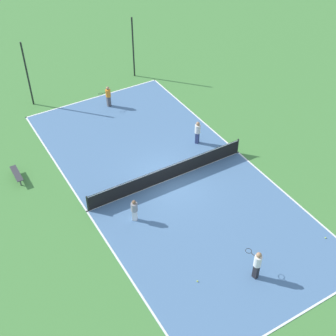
{
  "coord_description": "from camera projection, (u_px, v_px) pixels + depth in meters",
  "views": [
    {
      "loc": [
        -10.41,
        -17.54,
        17.91
      ],
      "look_at": [
        0.0,
        0.0,
        0.9
      ],
      "focal_mm": 50.0,
      "sensor_mm": 36.0,
      "label": 1
    }
  ],
  "objects": [
    {
      "name": "ground_plane",
      "position": [
        168.0,
        180.0,
        27.14
      ],
      "size": [
        80.0,
        80.0,
        0.0
      ],
      "primitive_type": "plane",
      "color": "#47843D"
    },
    {
      "name": "court_surface",
      "position": [
        168.0,
        180.0,
        27.13
      ],
      "size": [
        10.26,
        21.24,
        0.02
      ],
      "color": "#4C729E",
      "rests_on": "ground_plane"
    },
    {
      "name": "tennis_net",
      "position": [
        168.0,
        173.0,
        26.78
      ],
      "size": [
        10.06,
        0.1,
        1.04
      ],
      "color": "black",
      "rests_on": "court_surface"
    },
    {
      "name": "bench",
      "position": [
        17.0,
        174.0,
        26.95
      ],
      "size": [
        0.36,
        1.57,
        0.45
      ],
      "rotation": [
        0.0,
        0.0,
        1.57
      ],
      "color": "#333338",
      "rests_on": "ground_plane"
    },
    {
      "name": "player_baseline_gray",
      "position": [
        134.0,
        209.0,
        24.17
      ],
      "size": [
        0.51,
        0.51,
        1.38
      ],
      "rotation": [
        0.0,
        0.0,
        5.59
      ],
      "color": "white",
      "rests_on": "court_surface"
    },
    {
      "name": "player_center_orange",
      "position": [
        108.0,
        95.0,
        32.68
      ],
      "size": [
        0.97,
        0.45,
        1.54
      ],
      "rotation": [
        0.0,
        0.0,
        3.27
      ],
      "color": "#4C4C51",
      "rests_on": "court_surface"
    },
    {
      "name": "player_near_white",
      "position": [
        257.0,
        263.0,
        21.21
      ],
      "size": [
        0.45,
        0.97,
        1.69
      ],
      "rotation": [
        0.0,
        0.0,
        1.7
      ],
      "color": "black",
      "rests_on": "court_surface"
    },
    {
      "name": "player_far_white",
      "position": [
        198.0,
        131.0,
        29.3
      ],
      "size": [
        0.5,
        0.5,
        1.58
      ],
      "rotation": [
        0.0,
        0.0,
        3.75
      ],
      "color": "navy",
      "rests_on": "court_surface"
    },
    {
      "name": "tennis_ball_far_baseline",
      "position": [
        196.0,
        128.0,
        31.05
      ],
      "size": [
        0.07,
        0.07,
        0.07
      ],
      "primitive_type": "sphere",
      "color": "#CCE033",
      "rests_on": "court_surface"
    },
    {
      "name": "tennis_ball_right_alley",
      "position": [
        325.0,
        238.0,
        23.64
      ],
      "size": [
        0.07,
        0.07,
        0.07
      ],
      "primitive_type": "sphere",
      "color": "#CCE033",
      "rests_on": "court_surface"
    },
    {
      "name": "tennis_ball_near_net",
      "position": [
        197.0,
        281.0,
        21.59
      ],
      "size": [
        0.07,
        0.07,
        0.07
      ],
      "primitive_type": "sphere",
      "color": "#CCE033",
      "rests_on": "court_surface"
    },
    {
      "name": "fence_post_back_left",
      "position": [
        27.0,
        75.0,
        31.95
      ],
      "size": [
        0.12,
        0.12,
        4.72
      ],
      "color": "black",
      "rests_on": "ground_plane"
    },
    {
      "name": "fence_post_back_right",
      "position": [
        133.0,
        48.0,
        35.15
      ],
      "size": [
        0.12,
        0.12,
        4.72
      ],
      "color": "black",
      "rests_on": "ground_plane"
    }
  ]
}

